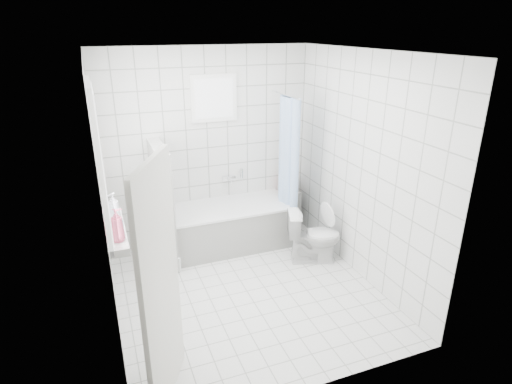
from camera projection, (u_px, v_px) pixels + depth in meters
name	position (u px, v px, depth m)	size (l,w,h in m)	color
ground	(247.00, 291.00, 4.86)	(3.00, 3.00, 0.00)	white
ceiling	(245.00, 51.00, 3.91)	(3.00, 3.00, 0.00)	white
wall_back	(208.00, 148.00, 5.69)	(2.80, 0.02, 2.60)	white
wall_front	(316.00, 251.00, 3.08)	(2.80, 0.02, 2.60)	white
wall_left	(103.00, 203.00, 3.92)	(0.02, 3.00, 2.60)	white
wall_right	(362.00, 169.00, 4.86)	(0.02, 3.00, 2.60)	white
window_left	(102.00, 162.00, 4.08)	(0.01, 0.90, 1.40)	white
window_back	(214.00, 98.00, 5.45)	(0.50, 0.01, 0.50)	white
window_sill	(116.00, 231.00, 4.37)	(0.18, 1.02, 0.08)	white
door	(161.00, 289.00, 3.16)	(0.04, 0.80, 2.00)	silver
bathtub	(230.00, 225.00, 5.79)	(1.63, 0.77, 0.58)	white
partition_wall	(163.00, 205.00, 5.28)	(0.15, 0.85, 1.50)	white
tiled_ledge	(285.00, 209.00, 6.33)	(0.40, 0.24, 0.55)	white
toilet	(314.00, 236.00, 5.39)	(0.38, 0.66, 0.68)	white
curtain_rod	(285.00, 95.00, 5.40)	(0.02, 0.02, 0.80)	silver
shower_curtain	(287.00, 166.00, 5.61)	(0.14, 0.48, 1.78)	#4984D8
tub_faucet	(229.00, 178.00, 5.91)	(0.18, 0.06, 0.06)	silver
sill_bottles	(115.00, 217.00, 4.24)	(0.18, 0.75, 0.33)	#B75BA1
ledge_bottles	(287.00, 186.00, 6.16)	(0.22, 0.18, 0.24)	red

